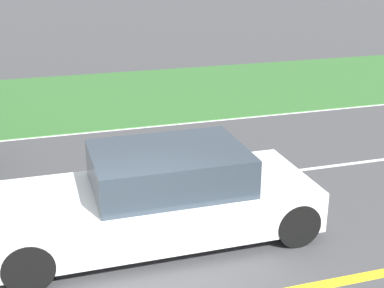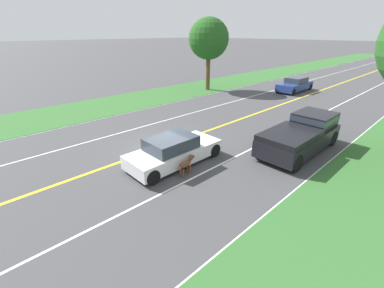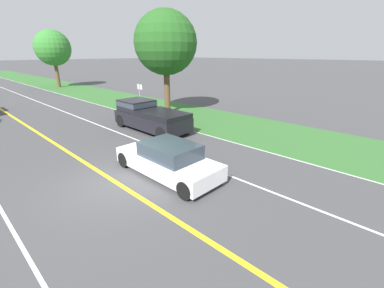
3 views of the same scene
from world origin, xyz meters
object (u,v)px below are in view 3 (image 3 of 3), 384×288
Objects in this scene: pickup_truck at (149,116)px; street_sign at (140,94)px; dog at (193,156)px; roadside_tree_right_near at (166,43)px; roadside_tree_right_far at (53,48)px; ego_car at (168,160)px.

street_sign reaches higher than pickup_truck.
roadside_tree_right_near is at bearing 47.74° from dog.
roadside_tree_right_near is (6.24, 8.90, 4.85)m from dog.
pickup_truck is 0.70× the size of roadside_tree_right_far.
dog is 0.21× the size of pickup_truck.
pickup_truck is at bearing 59.40° from ego_car.
dog is at bearing -110.35° from pickup_truck.
roadside_tree_right_far is (6.28, 32.69, 4.76)m from dog.
roadside_tree_right_near is (3.99, 2.83, 4.47)m from pickup_truck.
pickup_truck is at bearing -98.61° from roadside_tree_right_far.
street_sign is at bearing 57.92° from dog.
ego_car is 0.60× the size of roadside_tree_right_near.
roadside_tree_right_far is 3.38× the size of street_sign.
street_sign reaches higher than ego_car.
ego_car is 1.22m from dog.
roadside_tree_right_far reaches higher than dog.
roadside_tree_right_far is (7.48, 32.44, 4.65)m from ego_car.
roadside_tree_right_far is (4.03, 26.62, 4.38)m from pickup_truck.
dog is at bearing -125.04° from roadside_tree_right_near.
roadside_tree_right_far is at bearing 71.90° from dog.
pickup_truck is 5.90m from street_sign.
roadside_tree_right_near is 23.79m from roadside_tree_right_far.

